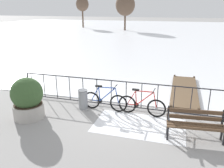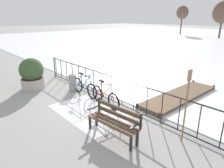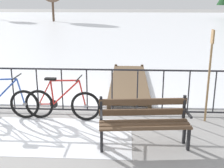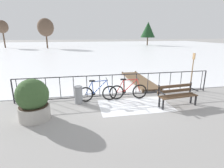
{
  "view_description": "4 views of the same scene",
  "coord_description": "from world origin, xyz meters",
  "px_view_note": "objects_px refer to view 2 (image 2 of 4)",
  "views": [
    {
      "loc": [
        1.47,
        -7.88,
        3.66
      ],
      "look_at": [
        -0.82,
        -0.05,
        0.94
      ],
      "focal_mm": 37.22,
      "sensor_mm": 36.0,
      "label": 1
    },
    {
      "loc": [
        5.69,
        -4.76,
        3.15
      ],
      "look_at": [
        0.86,
        -0.49,
        1.0
      ],
      "focal_mm": 31.97,
      "sensor_mm": 36.0,
      "label": 2
    },
    {
      "loc": [
        1.79,
        -6.33,
        2.55
      ],
      "look_at": [
        1.49,
        -0.9,
        0.98
      ],
      "focal_mm": 46.75,
      "sensor_mm": 36.0,
      "label": 3
    },
    {
      "loc": [
        -1.81,
        -7.71,
        2.86
      ],
      "look_at": [
        -0.27,
        0.15,
        0.58
      ],
      "focal_mm": 28.69,
      "sensor_mm": 36.0,
      "label": 4
    }
  ],
  "objects_px": {
    "trash_bin": "(73,83)",
    "oar_upright": "(186,102)",
    "park_bench": "(114,119)",
    "planter_with_shrub": "(32,74)",
    "bicycle_near_railing": "(85,87)",
    "bicycle_second": "(105,96)"
  },
  "relations": [
    {
      "from": "bicycle_near_railing",
      "to": "oar_upright",
      "type": "relative_size",
      "value": 0.86
    },
    {
      "from": "bicycle_second",
      "to": "trash_bin",
      "type": "height_order",
      "value": "bicycle_second"
    },
    {
      "from": "bicycle_near_railing",
      "to": "bicycle_second",
      "type": "relative_size",
      "value": 1.0
    },
    {
      "from": "bicycle_second",
      "to": "oar_upright",
      "type": "distance_m",
      "value": 3.23
    },
    {
      "from": "bicycle_near_railing",
      "to": "bicycle_second",
      "type": "height_order",
      "value": "same"
    },
    {
      "from": "park_bench",
      "to": "planter_with_shrub",
      "type": "relative_size",
      "value": 1.15
    },
    {
      "from": "bicycle_near_railing",
      "to": "park_bench",
      "type": "xyz_separation_m",
      "value": [
        3.1,
        -1.11,
        0.14
      ]
    },
    {
      "from": "bicycle_near_railing",
      "to": "bicycle_second",
      "type": "distance_m",
      "value": 1.37
    },
    {
      "from": "park_bench",
      "to": "bicycle_near_railing",
      "type": "bearing_deg",
      "value": 160.24
    },
    {
      "from": "planter_with_shrub",
      "to": "trash_bin",
      "type": "relative_size",
      "value": 1.95
    },
    {
      "from": "trash_bin",
      "to": "oar_upright",
      "type": "height_order",
      "value": "oar_upright"
    },
    {
      "from": "park_bench",
      "to": "planter_with_shrub",
      "type": "xyz_separation_m",
      "value": [
        -5.42,
        -0.19,
        0.19
      ]
    },
    {
      "from": "bicycle_second",
      "to": "planter_with_shrub",
      "type": "relative_size",
      "value": 1.2
    },
    {
      "from": "park_bench",
      "to": "oar_upright",
      "type": "xyz_separation_m",
      "value": [
        1.4,
        1.16,
        0.63
      ]
    },
    {
      "from": "bicycle_near_railing",
      "to": "planter_with_shrub",
      "type": "relative_size",
      "value": 1.2
    },
    {
      "from": "bicycle_second",
      "to": "park_bench",
      "type": "height_order",
      "value": "bicycle_second"
    },
    {
      "from": "trash_bin",
      "to": "oar_upright",
      "type": "distance_m",
      "value": 5.38
    },
    {
      "from": "bicycle_second",
      "to": "planter_with_shrub",
      "type": "bearing_deg",
      "value": -160.78
    },
    {
      "from": "bicycle_second",
      "to": "park_bench",
      "type": "relative_size",
      "value": 1.04
    },
    {
      "from": "bicycle_second",
      "to": "trash_bin",
      "type": "xyz_separation_m",
      "value": [
        -2.19,
        -0.07,
        0.0
      ]
    },
    {
      "from": "trash_bin",
      "to": "bicycle_near_railing",
      "type": "bearing_deg",
      "value": 6.04
    },
    {
      "from": "oar_upright",
      "to": "park_bench",
      "type": "bearing_deg",
      "value": -140.34
    }
  ]
}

